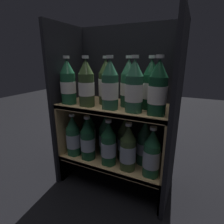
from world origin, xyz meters
name	(u,v)px	position (x,y,z in m)	size (l,w,h in m)	color
ground_plane	(104,196)	(0.00, 0.00, 0.00)	(6.00, 6.00, 0.00)	black
fridge_back_wall	(126,104)	(0.00, 0.31, 0.45)	(0.64, 0.02, 0.91)	black
fridge_side_left	(70,104)	(-0.31, 0.15, 0.45)	(0.02, 0.34, 0.91)	black
fridge_side_right	(175,118)	(0.31, 0.15, 0.45)	(0.02, 0.34, 0.91)	black
shelf_lower	(114,161)	(0.00, 0.14, 0.14)	(0.60, 0.30, 0.17)	tan
shelf_upper	(115,127)	(0.00, 0.14, 0.36)	(0.60, 0.30, 0.49)	tan
bottle_upper_front_0	(68,83)	(-0.24, 0.06, 0.60)	(0.08, 0.08, 0.25)	#1E5638
bottle_upper_front_1	(86,85)	(-0.12, 0.06, 0.60)	(0.08, 0.08, 0.25)	#384C28
bottle_upper_front_2	(110,86)	(0.01, 0.06, 0.60)	(0.08, 0.08, 0.25)	#285B42
bottle_upper_front_3	(134,88)	(0.13, 0.06, 0.60)	(0.08, 0.08, 0.25)	#285B42
bottle_upper_front_4	(158,90)	(0.24, 0.06, 0.60)	(0.08, 0.08, 0.25)	#144228
bottle_upper_back_0	(86,82)	(-0.18, 0.15, 0.60)	(0.08, 0.08, 0.25)	#384C28
bottle_upper_back_1	(106,84)	(-0.06, 0.15, 0.60)	(0.08, 0.08, 0.25)	#384C28
bottle_upper_back_2	(128,85)	(0.07, 0.15, 0.60)	(0.08, 0.08, 0.25)	#285B42
bottle_upper_back_3	(150,86)	(0.18, 0.15, 0.60)	(0.08, 0.08, 0.25)	#144228
bottle_lower_front_0	(73,137)	(-0.23, 0.06, 0.28)	(0.08, 0.08, 0.25)	#1E5638
bottle_lower_front_1	(88,140)	(-0.13, 0.06, 0.28)	(0.08, 0.08, 0.25)	#144228
bottle_lower_front_2	(109,145)	(0.00, 0.06, 0.28)	(0.08, 0.08, 0.25)	#194C2D
bottle_lower_front_3	(128,149)	(0.11, 0.06, 0.28)	(0.08, 0.08, 0.25)	#384C28
bottle_lower_front_4	(152,155)	(0.23, 0.06, 0.28)	(0.08, 0.08, 0.25)	#1E5638
bottle_lower_back_0	(89,133)	(-0.18, 0.15, 0.28)	(0.08, 0.08, 0.25)	#194C2D
bottle_lower_back_1	(106,136)	(-0.06, 0.15, 0.28)	(0.08, 0.08, 0.25)	#285B42
bottle_lower_back_2	(125,140)	(0.06, 0.15, 0.28)	(0.08, 0.08, 0.25)	#384C28
bottle_lower_back_3	(144,144)	(0.17, 0.15, 0.28)	(0.08, 0.08, 0.25)	#285B42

